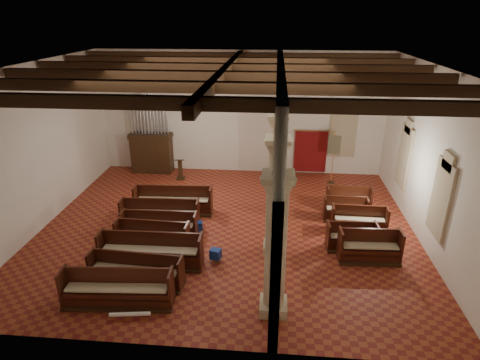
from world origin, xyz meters
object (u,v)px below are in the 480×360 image
at_px(lectern, 180,170).
at_px(processional_banner, 332,167).
at_px(nave_pew_0, 118,293).
at_px(pipe_organ, 151,146).
at_px(aisle_pew_0, 369,251).

xyz_separation_m(lectern, processional_banner, (7.32, 0.20, 0.37)).
height_order(lectern, processional_banner, processional_banner).
xyz_separation_m(processional_banner, nave_pew_0, (-6.99, -9.37, -0.46)).
distance_m(pipe_organ, nave_pew_0, 10.34).
relative_size(lectern, aisle_pew_0, 0.54).
bearing_deg(aisle_pew_0, processional_banner, 91.60).
bearing_deg(processional_banner, aisle_pew_0, -68.02).
distance_m(lectern, aisle_pew_0, 10.03).
bearing_deg(aisle_pew_0, nave_pew_0, -161.39).
relative_size(pipe_organ, nave_pew_0, 1.41).
height_order(pipe_organ, aisle_pew_0, pipe_organ).
bearing_deg(processional_banner, pipe_organ, -166.42).
bearing_deg(pipe_organ, lectern, -29.50).
height_order(pipe_organ, lectern, pipe_organ).
relative_size(processional_banner, aisle_pew_0, 1.26).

